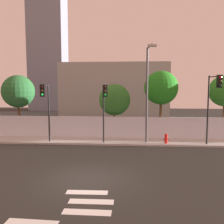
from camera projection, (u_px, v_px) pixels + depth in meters
The scene contains 14 objects.
ground_plane at pixel (88, 179), 12.41m from camera, with size 80.00×80.00×0.00m, color black.
sidewalk at pixel (105, 141), 20.53m from camera, with size 36.00×2.40×0.15m, color #B4B4B4.
perimeter_wall at pixel (107, 127), 21.71m from camera, with size 36.00×0.18×1.80m, color silver.
crosswalk_marking at pixel (75, 218), 8.75m from camera, with size 3.74×4.75×0.01m.
traffic_light_left at pixel (45, 100), 19.13m from camera, with size 0.34×1.62×4.54m.
traffic_light_center at pixel (104, 101), 19.03m from camera, with size 0.46×1.17×4.52m.
traffic_light_right at pixel (214, 95), 18.13m from camera, with size 0.51×1.70×5.20m.
street_lamp_curbside at pixel (148, 87), 19.10m from camera, with size 0.62×2.18×7.32m.
fire_hydrant at pixel (166, 138), 19.46m from camera, with size 0.44×0.26×0.75m.
roadside_tree_leftmost at pixel (18, 92), 23.14m from camera, with size 3.00×3.00×5.58m.
roadside_tree_midleft at pixel (115, 100), 22.53m from camera, with size 2.83×2.83×4.77m.
roadside_tree_midright at pixel (161, 88), 22.11m from camera, with size 2.99×2.99×5.91m.
low_building_distant at pixel (115, 91), 35.32m from camera, with size 14.55×6.00×7.66m, color #A6A6A6.
tower_on_skyline at pixel (48, 44), 47.36m from camera, with size 6.49×5.00×24.91m, color gray.
Camera 1 is at (2.12, -11.87, 4.58)m, focal length 40.31 mm.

